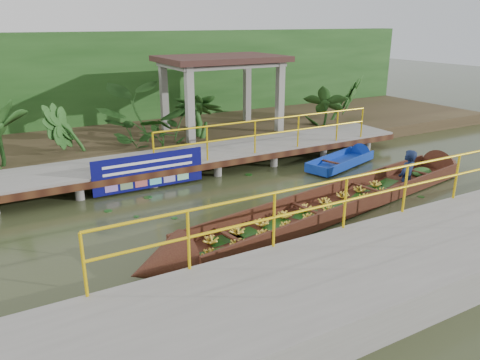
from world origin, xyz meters
TOP-DOWN VIEW (x-y plane):
  - ground at (0.00, 0.00)m, footprint 80.00×80.00m
  - land_strip at (0.00, 7.50)m, footprint 30.00×8.00m
  - far_dock at (0.02, 3.43)m, footprint 16.00×2.06m
  - near_dock at (1.00, -4.20)m, footprint 18.00×2.40m
  - pavilion at (3.00, 6.30)m, footprint 4.40×3.00m
  - foliage_backdrop at (0.00, 10.00)m, footprint 30.00×0.80m
  - vendor_boat at (2.76, -1.02)m, footprint 11.35×2.95m
  - moored_blue_boat at (5.54, 1.84)m, footprint 3.26×1.72m
  - blue_banner at (-1.18, 2.48)m, footprint 3.08×0.04m
  - tropical_plants at (1.67, 5.30)m, footprint 14.47×1.47m

SIDE VIEW (x-z plane):
  - ground at x=0.00m, z-range 0.00..0.00m
  - moored_blue_boat at x=5.54m, z-range -0.24..0.51m
  - land_strip at x=0.00m, z-range 0.00..0.45m
  - vendor_boat at x=2.76m, z-range -0.91..1.38m
  - near_dock at x=1.00m, z-range -0.56..1.16m
  - far_dock at x=0.02m, z-range -0.35..1.30m
  - blue_banner at x=-1.18m, z-range 0.08..1.04m
  - tropical_plants at x=1.67m, z-range 0.45..2.29m
  - foliage_backdrop at x=0.00m, z-range 0.00..4.00m
  - pavilion at x=3.00m, z-range 1.32..4.32m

